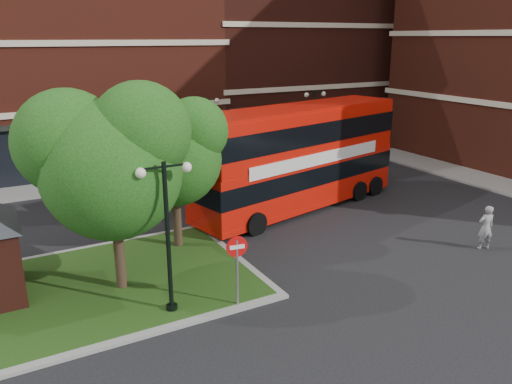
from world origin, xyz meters
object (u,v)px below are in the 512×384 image
bus (299,151)px  car_white (283,158)px  car_silver (151,174)px  woman (486,227)px

bus → car_white: bearing=50.5°
car_silver → car_white: (9.21, 0.00, -0.09)m
woman → car_white: size_ratio=0.49×
bus → car_silver: 9.55m
bus → car_silver: size_ratio=2.89×
bus → woman: size_ratio=6.51×
car_silver → woman: bearing=-148.5°
car_white → car_silver: bearing=95.3°
car_silver → car_white: size_ratio=1.10×
bus → car_silver: bearing=113.0°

